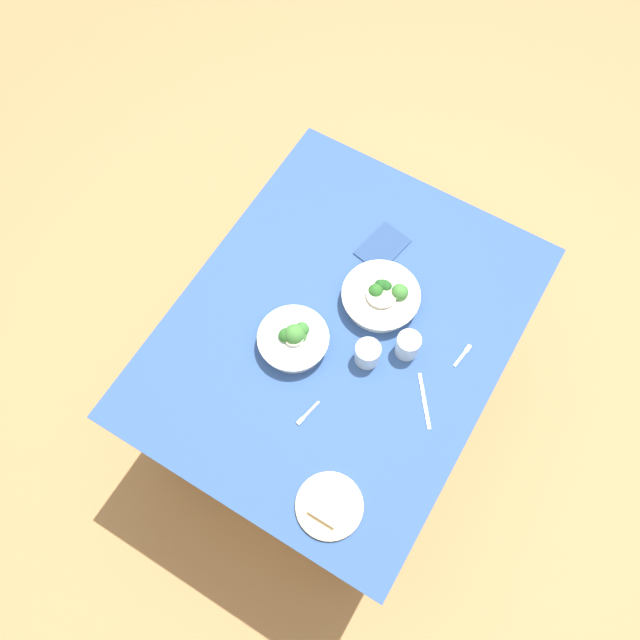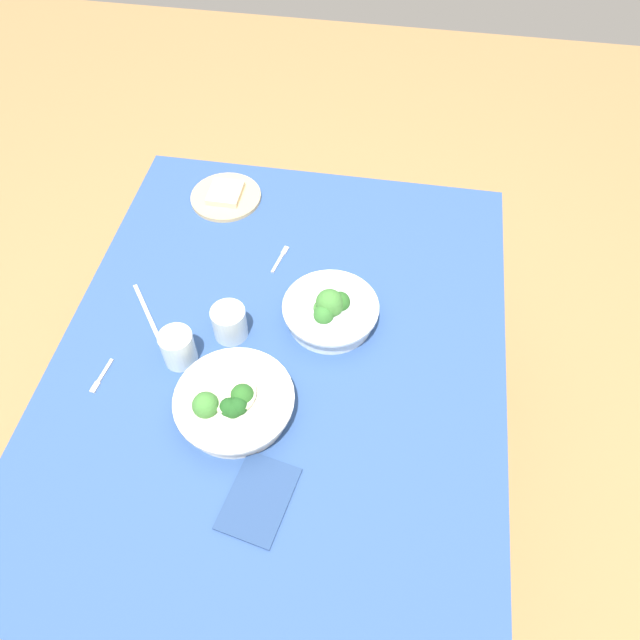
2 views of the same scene
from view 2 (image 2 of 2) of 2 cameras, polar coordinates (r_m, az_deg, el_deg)
name	(u,v)px [view 2 (image 2 of 2)]	position (r m, az deg, el deg)	size (l,w,h in m)	color
ground_plane	(291,476)	(2.09, -2.74, -14.32)	(6.00, 6.00, 0.00)	#9E7547
dining_table	(281,378)	(1.55, -3.61, -5.44)	(1.35, 1.06, 0.72)	#2D4C84
broccoli_bowl_far	(234,403)	(1.37, -8.04, -7.69)	(0.26, 0.26, 0.09)	silver
broccoli_bowl_near	(330,311)	(1.49, 0.97, 0.85)	(0.23, 0.23, 0.11)	white
bread_side_plate	(226,196)	(1.84, -8.76, 11.34)	(0.20, 0.20, 0.03)	#D6B27A
water_glass_center	(178,348)	(1.46, -13.05, -2.52)	(0.08, 0.08, 0.09)	silver
water_glass_side	(229,323)	(1.48, -8.42, -0.24)	(0.08, 0.08, 0.09)	silver
fork_by_far_bowl	(101,377)	(1.51, -19.69, -5.04)	(0.09, 0.02, 0.00)	#B7B7BC
fork_by_near_bowl	(281,258)	(1.66, -3.69, 5.77)	(0.10, 0.03, 0.00)	#B7B7BC
table_knife_left	(146,310)	(1.60, -15.86, 0.87)	(0.19, 0.01, 0.00)	#B7B7BC
napkin_folded_upper	(259,498)	(1.30, -5.72, -16.16)	(0.18, 0.12, 0.01)	navy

